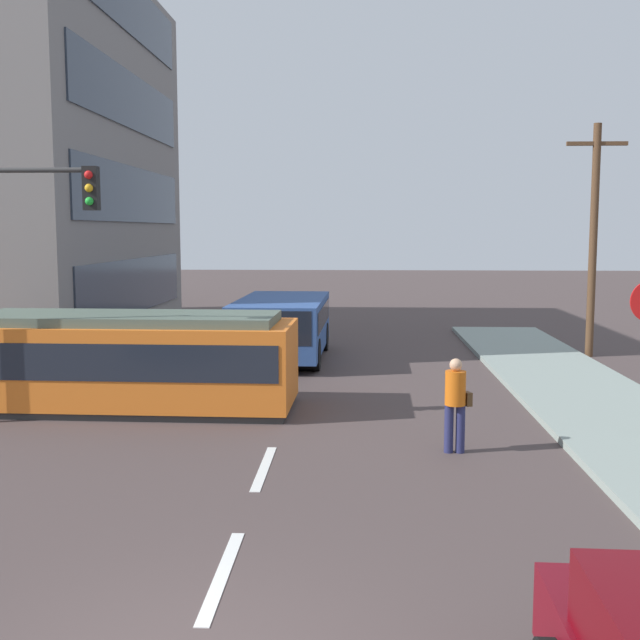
# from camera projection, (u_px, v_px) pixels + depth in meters

# --- Properties ---
(ground_plane) EXTENTS (120.00, 120.00, 0.00)m
(ground_plane) POSITION_uv_depth(u_px,v_px,m) (286.00, 412.00, 16.79)
(ground_plane) COLOR #473A39
(lane_stripe_1) EXTENTS (0.16, 2.40, 0.01)m
(lane_stripe_1) POSITION_uv_depth(u_px,v_px,m) (222.00, 574.00, 8.85)
(lane_stripe_1) COLOR silver
(lane_stripe_1) RESTS_ON ground
(lane_stripe_2) EXTENTS (0.16, 2.40, 0.01)m
(lane_stripe_2) POSITION_uv_depth(u_px,v_px,m) (264.00, 468.00, 12.82)
(lane_stripe_2) COLOR silver
(lane_stripe_2) RESTS_ON ground
(lane_stripe_3) EXTENTS (0.16, 2.40, 0.01)m
(lane_stripe_3) POSITION_uv_depth(u_px,v_px,m) (305.00, 363.00, 22.90)
(lane_stripe_3) COLOR silver
(lane_stripe_3) RESTS_ON ground
(lane_stripe_4) EXTENTS (0.16, 2.40, 0.01)m
(lane_stripe_4) POSITION_uv_depth(u_px,v_px,m) (316.00, 336.00, 28.85)
(lane_stripe_4) COLOR silver
(lane_stripe_4) RESTS_ON ground
(streetcar_tram) EXTENTS (7.24, 2.69, 2.08)m
(streetcar_tram) POSITION_uv_depth(u_px,v_px,m) (128.00, 360.00, 16.98)
(streetcar_tram) COLOR orange
(streetcar_tram) RESTS_ON ground
(city_bus) EXTENTS (2.65, 5.83, 1.84)m
(city_bus) POSITION_uv_depth(u_px,v_px,m) (282.00, 325.00, 23.47)
(city_bus) COLOR #2E4E8F
(city_bus) RESTS_ON ground
(pedestrian_crossing) EXTENTS (0.48, 0.36, 1.67)m
(pedestrian_crossing) POSITION_uv_depth(u_px,v_px,m) (456.00, 400.00, 13.61)
(pedestrian_crossing) COLOR navy
(pedestrian_crossing) RESTS_ON ground
(traffic_light_mast) EXTENTS (3.03, 0.33, 5.23)m
(traffic_light_mast) POSITION_uv_depth(u_px,v_px,m) (10.00, 241.00, 15.28)
(traffic_light_mast) COLOR #333333
(traffic_light_mast) RESTS_ON ground
(utility_pole_mid) EXTENTS (1.80, 0.24, 7.06)m
(utility_pole_mid) POSITION_uv_depth(u_px,v_px,m) (593.00, 236.00, 23.73)
(utility_pole_mid) COLOR brown
(utility_pole_mid) RESTS_ON ground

